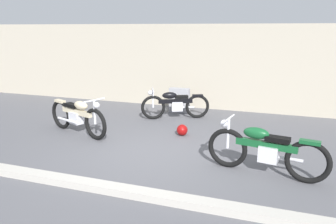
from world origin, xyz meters
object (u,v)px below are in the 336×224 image
Objects in this scene: stone_marker at (179,100)px; motorcycle_green at (265,150)px; motorcycle_black at (175,104)px; helmet at (182,130)px; motorcycle_cream at (77,116)px.

motorcycle_green is at bearing -54.30° from stone_marker.
motorcycle_black is (0.09, -0.74, 0.05)m from stone_marker.
motorcycle_green is (1.96, -1.60, 0.32)m from helmet.
motorcycle_green is at bearing -39.25° from helmet.
motorcycle_green is 4.47m from motorcycle_cream.
motorcycle_cream is at bearing -2.01° from motorcycle_green.
motorcycle_cream is at bearing 24.21° from motorcycle_black.
motorcycle_black is at bearing -83.10° from stone_marker.
motorcycle_green is 3.92m from motorcycle_black.
motorcycle_cream reaches higher than stone_marker.
motorcycle_cream reaches higher than helmet.
motorcycle_green is 1.05× the size of motorcycle_cream.
stone_marker is at bearing 108.55° from helmet.
motorcycle_cream is (-1.71, -2.81, 0.08)m from stone_marker.
motorcycle_green is at bearing 106.32° from motorcycle_black.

